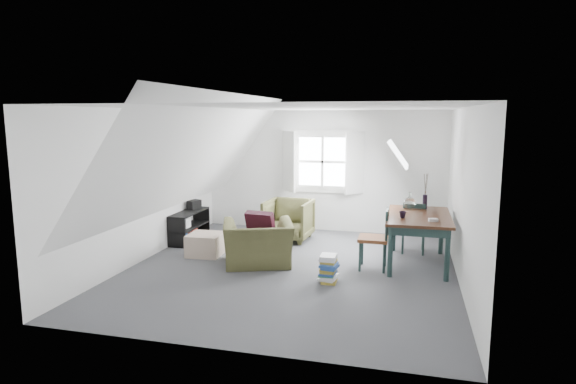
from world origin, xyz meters
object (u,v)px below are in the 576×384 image
(armchair_near, at_px, (258,265))
(magazine_stack, at_px, (329,269))
(dining_chair_far, at_px, (413,226))
(media_shelf, at_px, (188,228))
(dining_chair_near, at_px, (376,238))
(armchair_far, at_px, (288,240))
(ottoman, at_px, (206,244))
(dining_table, at_px, (419,221))

(armchair_near, xyz_separation_m, magazine_stack, (1.24, -0.54, 0.20))
(dining_chair_far, xyz_separation_m, media_shelf, (-4.19, -0.23, -0.22))
(dining_chair_near, relative_size, media_shelf, 0.86)
(dining_chair_far, distance_m, dining_chair_near, 1.23)
(magazine_stack, bearing_deg, armchair_near, 156.39)
(armchair_far, distance_m, dining_chair_far, 2.41)
(armchair_far, xyz_separation_m, ottoman, (-1.13, -1.36, 0.19))
(armchair_far, bearing_deg, dining_table, -19.29)
(magazine_stack, bearing_deg, dining_table, 43.56)
(armchair_far, height_order, ottoman, armchair_far)
(ottoman, distance_m, dining_chair_near, 2.92)
(armchair_far, xyz_separation_m, magazine_stack, (1.16, -2.21, 0.20))
(dining_table, bearing_deg, dining_chair_far, 96.09)
(dining_chair_far, height_order, magazine_stack, dining_chair_far)
(dining_table, relative_size, dining_chair_far, 1.80)
(dining_chair_near, relative_size, magazine_stack, 2.43)
(dining_chair_far, relative_size, dining_chair_near, 0.95)
(armchair_far, xyz_separation_m, dining_table, (2.41, -1.02, 0.71))
(ottoman, height_order, magazine_stack, magazine_stack)
(armchair_far, height_order, dining_chair_far, dining_chair_far)
(media_shelf, bearing_deg, dining_chair_far, 4.56)
(dining_chair_near, bearing_deg, armchair_far, -142.85)
(ottoman, bearing_deg, dining_chair_near, -1.20)
(dining_table, bearing_deg, media_shelf, 174.33)
(dining_table, xyz_separation_m, dining_chair_near, (-0.64, -0.40, -0.21))
(armchair_far, xyz_separation_m, dining_chair_near, (1.77, -1.43, 0.50))
(ottoman, xyz_separation_m, media_shelf, (-0.71, 0.80, 0.07))
(armchair_near, relative_size, dining_chair_far, 1.19)
(armchair_far, bearing_deg, magazine_stack, -58.67)
(ottoman, height_order, dining_table, dining_table)
(armchair_far, height_order, dining_chair_near, dining_chair_near)
(dining_table, bearing_deg, ottoman, -174.07)
(armchair_far, distance_m, dining_chair_near, 2.33)
(armchair_near, xyz_separation_m, dining_table, (2.49, 0.65, 0.71))
(dining_chair_far, xyz_separation_m, dining_chair_near, (-0.57, -1.09, 0.03))
(armchair_far, distance_m, magazine_stack, 2.51)
(media_shelf, bearing_deg, ottoman, -46.84)
(dining_chair_far, distance_m, media_shelf, 4.20)
(armchair_far, height_order, dining_table, dining_table)
(armchair_far, relative_size, ottoman, 1.55)
(armchair_near, bearing_deg, ottoman, -36.37)
(dining_chair_near, bearing_deg, dining_table, 108.15)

